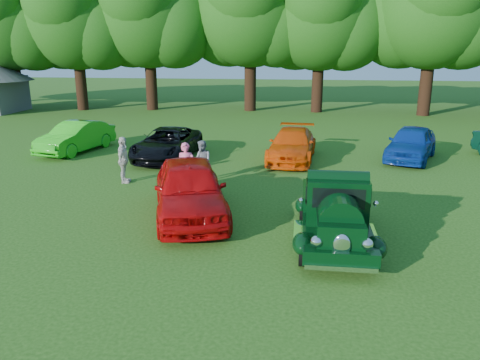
# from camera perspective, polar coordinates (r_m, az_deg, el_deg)

# --- Properties ---
(ground) EXTENTS (120.00, 120.00, 0.00)m
(ground) POSITION_cam_1_polar(r_m,az_deg,el_deg) (12.43, 2.35, -6.30)
(ground) COLOR #1F4A11
(ground) RESTS_ON ground
(hero_pickup) EXTENTS (2.04, 4.39, 1.71)m
(hero_pickup) POSITION_cam_1_polar(r_m,az_deg,el_deg) (11.82, 11.53, -3.97)
(hero_pickup) COLOR black
(hero_pickup) RESTS_ON ground
(red_convertible) EXTENTS (3.25, 5.17, 1.64)m
(red_convertible) POSITION_cam_1_polar(r_m,az_deg,el_deg) (13.34, -6.14, -1.07)
(red_convertible) COLOR #B00708
(red_convertible) RESTS_ON ground
(back_car_lime) EXTENTS (2.35, 4.43, 1.39)m
(back_car_lime) POSITION_cam_1_polar(r_m,az_deg,el_deg) (22.91, -19.37, 4.97)
(back_car_lime) COLOR green
(back_car_lime) RESTS_ON ground
(back_car_black) EXTENTS (2.34, 4.79, 1.31)m
(back_car_black) POSITION_cam_1_polar(r_m,az_deg,el_deg) (20.54, -8.88, 4.39)
(back_car_black) COLOR black
(back_car_black) RESTS_ON ground
(back_car_orange) EXTENTS (2.22, 4.68, 1.32)m
(back_car_orange) POSITION_cam_1_polar(r_m,az_deg,el_deg) (20.15, 6.38, 4.27)
(back_car_orange) COLOR #E14807
(back_car_orange) RESTS_ON ground
(back_car_blue) EXTENTS (3.12, 4.55, 1.44)m
(back_car_blue) POSITION_cam_1_polar(r_m,az_deg,el_deg) (21.40, 20.14, 4.24)
(back_car_blue) COLOR navy
(back_car_blue) RESTS_ON ground
(spectator_pink) EXTENTS (0.67, 0.49, 1.67)m
(spectator_pink) POSITION_cam_1_polar(r_m,az_deg,el_deg) (15.63, -6.57, 1.52)
(spectator_pink) COLOR #ED618B
(spectator_pink) RESTS_ON ground
(spectator_grey) EXTENTS (0.89, 0.92, 1.50)m
(spectator_grey) POSITION_cam_1_polar(r_m,az_deg,el_deg) (16.81, -4.61, 2.29)
(spectator_grey) COLOR gray
(spectator_grey) RESTS_ON ground
(spectator_white) EXTENTS (0.55, 1.02, 1.66)m
(spectator_white) POSITION_cam_1_polar(r_m,az_deg,el_deg) (17.10, -14.03, 2.38)
(spectator_white) COLOR beige
(spectator_white) RESTS_ON ground
(tree_line) EXTENTS (63.89, 9.68, 11.55)m
(tree_line) POSITION_cam_1_polar(r_m,az_deg,el_deg) (35.17, 5.80, 19.42)
(tree_line) COLOR #311B10
(tree_line) RESTS_ON ground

